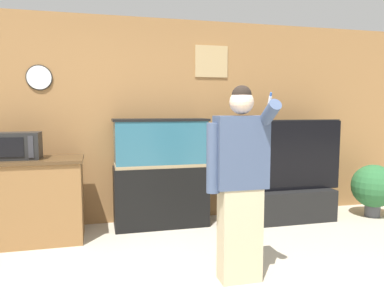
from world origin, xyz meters
name	(u,v)px	position (x,y,z in m)	size (l,w,h in m)	color
wall_back_paneled	(147,121)	(0.00, 2.45, 1.30)	(10.00, 0.08, 2.60)	olive
counter_island	(7,202)	(-1.60, 1.95, 0.46)	(1.61, 0.62, 0.92)	brown
microwave	(14,146)	(-1.50, 1.95, 1.07)	(0.53, 0.34, 0.29)	black
aquarium_on_stand	(161,173)	(0.12, 2.15, 0.67)	(1.16, 0.43, 1.34)	black
tv_on_stand	(284,192)	(1.70, 1.93, 0.38)	(1.60, 0.40, 1.32)	black
person_standing	(240,181)	(0.51, 0.49, 0.86)	(0.52, 0.39, 1.65)	#BCAD89
potted_plant	(374,187)	(2.98, 1.83, 0.41)	(0.58, 0.58, 0.71)	#4C4C51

